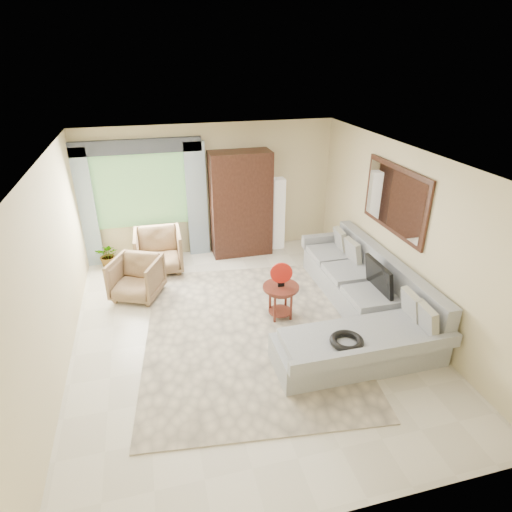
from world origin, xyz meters
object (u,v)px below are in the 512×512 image
object	(u,v)px
armoire	(241,204)
tv_screen	(379,277)
sectional_sofa	(360,304)
floor_lamp	(278,214)
armchair_right	(159,251)
armchair_left	(136,278)
coffee_table	(280,301)
potted_plant	(108,255)

from	to	relation	value
armoire	tv_screen	bearing A→B (deg)	-62.53
sectional_sofa	floor_lamp	xyz separation A→B (m)	(-0.43, 2.96, 0.47)
sectional_sofa	armoire	size ratio (longest dim) A/B	1.65
armchair_right	armchair_left	bearing A→B (deg)	-113.76
sectional_sofa	tv_screen	distance (m)	0.51
armchair_right	armoire	distance (m)	1.86
armoire	coffee_table	bearing A→B (deg)	-88.75
armoire	sectional_sofa	bearing A→B (deg)	-66.94
sectional_sofa	armoire	xyz separation A→B (m)	(-1.23, 2.90, 0.77)
armchair_left	sectional_sofa	bearing A→B (deg)	-0.72
coffee_table	armoire	xyz separation A→B (m)	(-0.06, 2.53, 0.75)
potted_plant	armoire	bearing A→B (deg)	-0.07
armchair_right	armoire	size ratio (longest dim) A/B	0.42
coffee_table	armchair_right	bearing A→B (deg)	129.42
armchair_left	armchair_right	distance (m)	1.00
armchair_right	potted_plant	bearing A→B (deg)	158.37
coffee_table	tv_screen	bearing A→B (deg)	-13.97
armchair_right	sectional_sofa	bearing A→B (deg)	-39.29
potted_plant	armoire	world-z (taller)	armoire
tv_screen	sectional_sofa	bearing A→B (deg)	-177.46
sectional_sofa	floor_lamp	size ratio (longest dim) A/B	2.31
coffee_table	floor_lamp	world-z (taller)	floor_lamp
tv_screen	armchair_left	size ratio (longest dim) A/B	0.95
armchair_right	armoire	xyz separation A→B (m)	(1.69, 0.40, 0.65)
sectional_sofa	armchair_right	world-z (taller)	sectional_sofa
sectional_sofa	potted_plant	size ratio (longest dim) A/B	7.16
armchair_right	potted_plant	world-z (taller)	armchair_right
armchair_right	floor_lamp	bearing A→B (deg)	11.61
armchair_left	floor_lamp	size ratio (longest dim) A/B	0.52
sectional_sofa	floor_lamp	distance (m)	3.03
armchair_left	armoire	distance (m)	2.58
coffee_table	armchair_left	size ratio (longest dim) A/B	0.72
armchair_right	floor_lamp	world-z (taller)	floor_lamp
floor_lamp	coffee_table	bearing A→B (deg)	-106.07
sectional_sofa	armchair_left	bearing A→B (deg)	154.49
armchair_left	armchair_right	world-z (taller)	armchair_right
sectional_sofa	tv_screen	world-z (taller)	tv_screen
tv_screen	coffee_table	xyz separation A→B (m)	(-1.44, 0.36, -0.42)
armchair_left	armoire	bearing A→B (deg)	56.39
sectional_sofa	armoire	distance (m)	3.24
sectional_sofa	coffee_table	world-z (taller)	sectional_sofa
potted_plant	coffee_table	bearing A→B (deg)	-43.11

